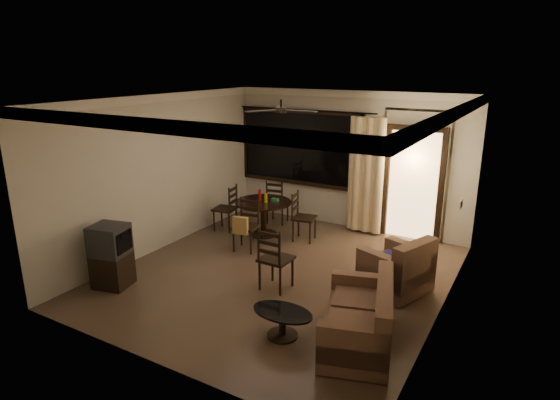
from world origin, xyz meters
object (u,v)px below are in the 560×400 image
Objects in this scene: dining_chair_south at (246,234)px; armchair at (398,270)px; dining_chair_east at (304,226)px; dining_chair_north at (277,210)px; side_chair at (276,270)px; dining_table at (263,208)px; coffee_table at (282,320)px; sofa at (362,321)px; dining_chair_west at (226,217)px; tv_cabinet at (111,256)px.

armchair is at bearing -13.95° from dining_chair_south.
dining_chair_east is 1.15m from dining_chair_north.
dining_chair_east is at bearing -73.18° from side_chair.
dining_table is 3.66m from coffee_table.
side_chair is at bearing -174.20° from dining_chair_east.
dining_chair_east is 1.00× the size of dining_chair_north.
sofa is (2.90, -1.78, 0.01)m from dining_chair_south.
dining_chair_east is (1.65, 0.28, 0.00)m from dining_chair_west.
dining_chair_west reaches higher than coffee_table.
coffee_table is (2.12, -2.96, -0.31)m from dining_table.
tv_cabinet reaches higher than sofa.
tv_cabinet reaches higher than dining_chair_north.
dining_chair_east is 2.10m from side_chair.
dining_chair_north is 3.89m from tv_cabinet.
dining_chair_south is 0.87× the size of armchair.
armchair is at bearing 13.81° from tv_cabinet.
dining_chair_west is at bearing 43.33° from dining_chair_north.
tv_cabinet reaches higher than dining_chair_east.
dining_table reaches higher than coffee_table.
dining_chair_west is at bearing 134.24° from dining_chair_south.
dining_chair_north is 0.94× the size of side_chair.
dining_chair_north is (0.69, 0.92, 0.00)m from dining_chair_west.
tv_cabinet reaches higher than dining_chair_west.
dining_chair_east is at bearing 111.91° from sofa.
coffee_table is at bearing -176.59° from sofa.
coffee_table is at bearing -56.71° from dining_chair_south.
tv_cabinet is 0.60× the size of sofa.
dining_chair_south is at bearing -163.26° from armchair.
dining_chair_east and dining_chair_south have the same top height.
sofa is 1.52× the size of armchair.
side_chair is (1.39, -1.88, -0.25)m from dining_table.
tv_cabinet is 0.97× the size of side_chair.
armchair is at bearing -19.27° from dining_table.
sofa reaches higher than coffee_table.
side_chair is at bearing -49.50° from dining_chair_south.
dining_chair_east is 3.36m from coffee_table.
dining_chair_north is 1.18× the size of coffee_table.
dining_table reaches higher than sofa.
sofa is (3.04, -2.62, -0.23)m from dining_table.
armchair reaches higher than sofa.
dining_chair_west is 1.00× the size of dining_chair_north.
sofa is at bearing 156.97° from side_chair.
tv_cabinet is (-1.66, -3.19, 0.21)m from dining_chair_east.
armchair is at bearing -152.13° from side_chair.
armchair is at bearing -128.31° from dining_chair_east.
dining_chair_south is 2.42m from tv_cabinet.
dining_chair_south is at bearing -80.36° from dining_table.
dining_chair_north is 0.87× the size of armchair.
dining_chair_east is 0.97× the size of tv_cabinet.
dining_chair_south reaches higher than armchair.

